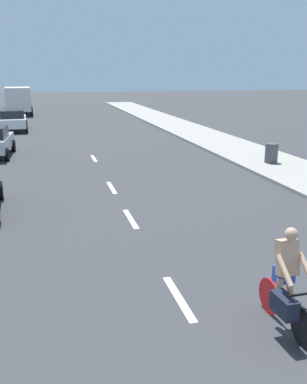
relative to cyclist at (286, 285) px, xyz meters
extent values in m
plane|color=#38383A|center=(-1.39, 14.89, -0.83)|extent=(160.00, 160.00, 0.00)
cube|color=#9E998E|center=(6.70, 16.89, -0.76)|extent=(3.60, 80.00, 0.14)
cube|color=white|center=(-1.39, 1.45, -0.83)|extent=(0.16, 1.80, 0.01)
cube|color=white|center=(-1.39, 6.32, -0.83)|extent=(0.16, 1.80, 0.01)
cube|color=white|center=(-1.39, 10.08, -0.83)|extent=(0.16, 1.80, 0.01)
cube|color=white|center=(-1.39, 16.07, -0.83)|extent=(0.16, 1.80, 0.01)
cylinder|color=black|center=(0.06, -0.49, -0.50)|extent=(0.07, 0.66, 0.66)
cylinder|color=red|center=(0.03, 0.56, -0.50)|extent=(0.07, 0.66, 0.66)
cube|color=black|center=(0.05, 0.04, -0.32)|extent=(0.06, 0.95, 0.04)
cylinder|color=black|center=(0.04, 0.25, -0.08)|extent=(0.03, 0.03, 0.48)
cube|color=black|center=(0.06, -0.41, 0.05)|extent=(0.56, 0.04, 0.03)
cube|color=tan|center=(0.05, 0.11, 0.45)|extent=(0.35, 0.32, 0.63)
sphere|color=tan|center=(0.05, 0.05, 0.88)|extent=(0.22, 0.22, 0.22)
cube|color=#2D51B7|center=(0.04, 0.17, 0.12)|extent=(0.33, 0.23, 0.28)
cube|color=black|center=(-0.16, -0.26, -0.20)|extent=(0.25, 0.53, 0.32)
cylinder|color=tan|center=(0.17, 0.12, -0.20)|extent=(0.12, 0.32, 0.62)
cylinder|color=tan|center=(-0.07, 0.11, -0.20)|extent=(0.11, 0.20, 0.63)
cylinder|color=tan|center=(0.25, -0.14, 0.35)|extent=(0.10, 0.49, 0.41)
cylinder|color=tan|center=(-0.15, -0.15, 0.35)|extent=(0.10, 0.49, 0.41)
cylinder|color=black|center=(-5.36, 9.47, -0.51)|extent=(0.21, 0.65, 0.64)
cylinder|color=black|center=(-5.49, 19.24, -0.51)|extent=(0.22, 0.65, 0.64)
cylinder|color=black|center=(-5.64, 16.50, -0.51)|extent=(0.22, 0.65, 0.64)
cube|color=white|center=(-6.02, 28.45, -0.14)|extent=(2.05, 4.54, 0.64)
cube|color=black|center=(-6.01, 28.23, 0.46)|extent=(1.74, 2.39, 0.56)
cylinder|color=black|center=(-7.01, 29.93, -0.51)|extent=(0.20, 0.65, 0.64)
cylinder|color=black|center=(-5.14, 30.01, -0.51)|extent=(0.20, 0.65, 0.64)
cylinder|color=black|center=(-5.02, 26.97, -0.51)|extent=(0.20, 0.65, 0.64)
cube|color=#23478C|center=(-6.34, 43.88, 0.37)|extent=(2.51, 2.45, 1.40)
cube|color=silver|center=(-6.19, 40.90, 0.82)|extent=(2.60, 4.27, 2.30)
cylinder|color=black|center=(-7.53, 43.69, -0.38)|extent=(0.32, 0.91, 0.90)
cylinder|color=black|center=(-5.13, 43.81, -0.38)|extent=(0.32, 0.91, 0.90)
cylinder|color=black|center=(-7.34, 39.80, -0.38)|extent=(0.32, 0.91, 0.90)
cylinder|color=black|center=(-4.95, 39.91, -0.38)|extent=(0.32, 0.91, 0.90)
cylinder|color=#47474C|center=(6.51, 12.33, -0.24)|extent=(0.60, 0.60, 0.90)
camera|label=1|loc=(-3.70, -5.77, 3.40)|focal=40.53mm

